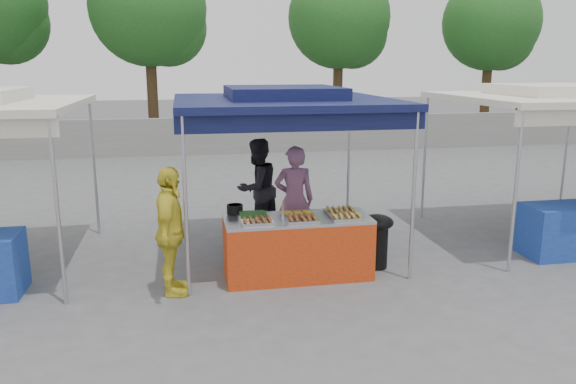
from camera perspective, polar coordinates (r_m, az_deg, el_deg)
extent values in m
plane|color=#565658|center=(8.04, 0.80, -8.26)|extent=(80.00, 80.00, 0.00)
cube|color=gray|center=(18.55, -6.02, 5.73)|extent=(40.00, 0.25, 1.20)
cylinder|color=#B4B4BB|center=(7.07, -10.35, -1.68)|extent=(0.05, 0.05, 2.30)
cylinder|color=#B4B4BB|center=(7.68, 12.63, -0.61)|extent=(0.05, 0.05, 2.30)
cylinder|color=#B4B4BB|center=(10.00, -10.54, 2.60)|extent=(0.05, 0.05, 2.30)
cylinder|color=#B4B4BB|center=(10.44, 6.17, 3.18)|extent=(0.05, 0.05, 2.30)
cube|color=#0F143E|center=(8.50, -0.51, 9.18)|extent=(3.20, 3.20, 0.10)
cube|color=#0F143E|center=(8.49, -0.51, 10.05)|extent=(1.65, 1.65, 0.18)
cube|color=#0F143E|center=(7.04, 1.68, 7.16)|extent=(3.20, 0.04, 0.25)
cylinder|color=#B4B4BB|center=(7.22, -22.33, -2.14)|extent=(0.05, 0.05, 2.30)
cylinder|color=#B4B4BB|center=(10.11, -19.07, 2.21)|extent=(0.05, 0.05, 2.30)
cylinder|color=#B4B4BB|center=(8.38, 22.09, -0.13)|extent=(0.05, 0.05, 2.30)
cylinder|color=#B4B4BB|center=(10.97, 13.70, 3.35)|extent=(0.05, 0.05, 2.30)
cylinder|color=#B4B4BB|center=(12.50, 26.36, 3.51)|extent=(0.05, 0.05, 2.30)
cube|color=beige|center=(10.30, 25.28, 8.62)|extent=(3.20, 3.20, 0.10)
cube|color=beige|center=(10.29, 25.35, 9.34)|extent=(1.65, 1.65, 0.18)
sphere|color=#225A1E|center=(21.47, -26.71, 15.12)|extent=(2.73, 2.73, 2.73)
cylinder|color=#3E2B18|center=(20.05, -13.64, 10.32)|extent=(0.36, 0.36, 4.23)
sphere|color=#225A1E|center=(20.11, -14.05, 17.73)|extent=(3.87, 3.87, 3.87)
sphere|color=#225A1E|center=(20.25, -12.16, 16.07)|extent=(2.66, 2.66, 2.66)
cylinder|color=#3E2B18|center=(21.53, 5.07, 10.60)|extent=(0.36, 0.36, 4.09)
sphere|color=#225A1E|center=(21.57, 5.21, 17.28)|extent=(3.74, 3.74, 3.74)
sphere|color=#225A1E|center=(21.90, 6.60, 15.66)|extent=(2.57, 2.57, 2.57)
cylinder|color=#3E2B18|center=(23.54, 19.47, 9.99)|extent=(0.36, 0.36, 3.98)
sphere|color=#225A1E|center=(23.57, 19.93, 15.92)|extent=(3.64, 3.64, 3.64)
sphere|color=#225A1E|center=(24.02, 20.85, 14.42)|extent=(2.50, 2.50, 2.50)
cube|color=#BA3510|center=(7.81, 0.96, -5.75)|extent=(2.00, 0.80, 0.81)
cube|color=#B4B4BB|center=(7.69, 0.97, -2.75)|extent=(2.00, 0.80, 0.04)
cube|color=silver|center=(7.37, -3.14, -3.10)|extent=(0.42, 0.30, 0.05)
cube|color=brown|center=(7.36, -3.15, -2.83)|extent=(0.35, 0.25, 0.02)
cube|color=silver|center=(7.45, 1.42, -2.90)|extent=(0.42, 0.30, 0.05)
cube|color=brown|center=(7.44, 1.42, -2.63)|extent=(0.35, 0.25, 0.02)
cube|color=silver|center=(7.60, 5.95, -2.65)|extent=(0.42, 0.30, 0.05)
cube|color=#A88039|center=(7.59, 5.95, -2.38)|extent=(0.35, 0.25, 0.02)
cube|color=silver|center=(7.67, -3.57, -2.46)|extent=(0.42, 0.30, 0.05)
cube|color=#21541C|center=(7.66, -3.57, -2.20)|extent=(0.35, 0.25, 0.02)
cube|color=silver|center=(7.73, 1.00, -2.32)|extent=(0.42, 0.30, 0.05)
cube|color=gold|center=(7.72, 1.00, -2.05)|extent=(0.35, 0.25, 0.02)
cube|color=silver|center=(7.90, 5.32, -2.03)|extent=(0.42, 0.30, 0.05)
cube|color=#A88039|center=(7.89, 5.32, -1.77)|extent=(0.35, 0.25, 0.02)
cylinder|color=black|center=(7.89, -5.42, -1.76)|extent=(0.22, 0.22, 0.13)
cylinder|color=#B4B4BB|center=(7.54, -0.51, -2.56)|extent=(0.07, 0.07, 0.09)
cylinder|color=black|center=(8.27, 8.96, -5.48)|extent=(0.33, 0.33, 0.63)
ellipsoid|color=black|center=(8.16, 9.05, -3.01)|extent=(0.47, 0.47, 0.21)
cube|color=#132A9C|center=(8.38, -1.82, -6.19)|extent=(0.54, 0.38, 0.32)
cube|color=#132A9C|center=(8.55, 2.58, -6.00)|extent=(0.45, 0.31, 0.27)
cube|color=#132A9C|center=(8.47, 2.60, -4.31)|extent=(0.43, 0.30, 0.26)
imported|color=#845476|center=(8.67, 0.64, -0.82)|extent=(0.65, 0.46, 1.69)
imported|color=black|center=(9.53, -3.13, 0.41)|extent=(1.04, 0.99, 1.69)
imported|color=gold|center=(7.24, -11.85, -3.97)|extent=(0.52, 1.02, 1.67)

